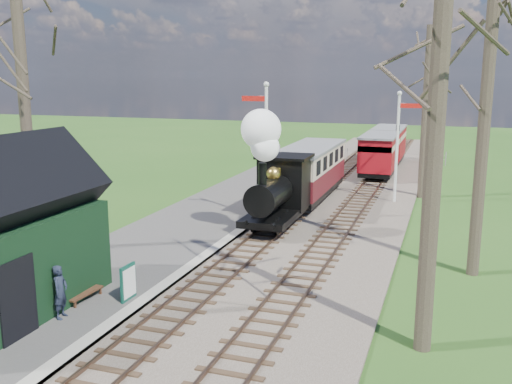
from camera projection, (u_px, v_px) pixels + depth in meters
distant_hills at (397, 256)px, 72.77m from camera, size 114.40×48.00×22.02m
ballast_bed at (336, 199)px, 30.25m from camera, size 8.00×60.00×0.10m
track_near at (313, 196)px, 30.65m from camera, size 1.60×60.00×0.15m
track_far at (361, 199)px, 29.83m from camera, size 1.60×60.00×0.15m
platform at (189, 227)px, 24.35m from camera, size 5.00×44.00×0.20m
coping_strip at (240, 232)px, 23.62m from camera, size 0.40×44.00×0.21m
semaphore_near at (265, 143)px, 24.62m from camera, size 1.22×0.24×6.22m
semaphore_far at (399, 139)px, 28.61m from camera, size 1.22×0.24×5.72m
bare_trees at (270, 116)px, 18.17m from camera, size 15.51×22.39×12.00m
fence_line at (359, 154)px, 43.44m from camera, size 12.60×0.08×1.00m
locomotive at (275, 177)px, 23.80m from camera, size 2.01×4.69×5.03m
coach at (309, 170)px, 29.55m from camera, size 2.35×8.05×2.47m
red_carriage_a at (379, 154)px, 36.32m from camera, size 2.13×5.29×2.25m
red_carriage_b at (389, 144)px, 41.42m from camera, size 2.13×5.29×2.25m
sign_board at (128, 282)px, 16.20m from camera, size 0.11×0.70×1.03m
bench at (81, 288)px, 16.22m from camera, size 0.46×1.30×0.73m
person at (60, 292)px, 14.93m from camera, size 0.43×0.58×1.45m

